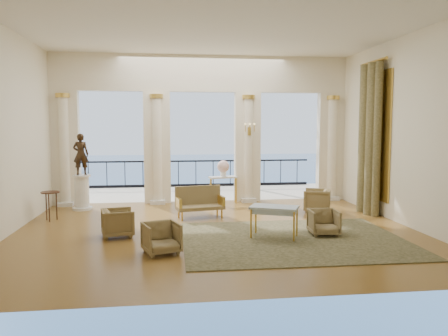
{
  "coord_description": "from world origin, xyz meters",
  "views": [
    {
      "loc": [
        -1.06,
        -9.64,
        2.35
      ],
      "look_at": [
        0.25,
        0.6,
        1.37
      ],
      "focal_mm": 35.0,
      "sensor_mm": 36.0,
      "label": 1
    }
  ],
  "objects": [
    {
      "name": "curtain",
      "position": [
        4.28,
        1.5,
        2.02
      ],
      "size": [
        0.33,
        1.4,
        4.09
      ],
      "color": "#4D4827",
      "rests_on": "ground"
    },
    {
      "name": "console_table",
      "position": [
        0.6,
        3.55,
        0.68
      ],
      "size": [
        0.91,
        0.5,
        0.82
      ],
      "rotation": [
        0.0,
        0.0,
        0.2
      ],
      "color": "silver",
      "rests_on": "ground"
    },
    {
      "name": "armchair_b",
      "position": [
        2.26,
        -0.7,
        0.31
      ],
      "size": [
        0.64,
        0.6,
        0.62
      ],
      "primitive_type": "imported",
      "rotation": [
        0.0,
        0.0,
        -0.06
      ],
      "color": "#4B4023",
      "rests_on": "ground"
    },
    {
      "name": "armchair_d",
      "position": [
        -2.15,
        -0.26,
        0.33
      ],
      "size": [
        0.72,
        0.75,
        0.66
      ],
      "primitive_type": "imported",
      "rotation": [
        0.0,
        0.0,
        1.78
      ],
      "color": "#4B4023",
      "rests_on": "ground"
    },
    {
      "name": "headland",
      "position": [
        -30.0,
        70.0,
        -3.0
      ],
      "size": [
        22.0,
        18.0,
        6.0
      ],
      "primitive_type": "cube",
      "color": "black",
      "rests_on": "sea"
    },
    {
      "name": "palm_tree",
      "position": [
        2.0,
        6.6,
        4.09
      ],
      "size": [
        2.0,
        2.0,
        4.5
      ],
      "color": "#4C3823",
      "rests_on": "terrace"
    },
    {
      "name": "arcade",
      "position": [
        -0.0,
        3.82,
        2.58
      ],
      "size": [
        9.0,
        0.56,
        4.5
      ],
      "color": "#F1DFC4",
      "rests_on": "ground"
    },
    {
      "name": "armchair_a",
      "position": [
        -1.21,
        -1.64,
        0.32
      ],
      "size": [
        0.78,
        0.75,
        0.64
      ],
      "primitive_type": "imported",
      "rotation": [
        0.0,
        0.0,
        0.32
      ],
      "color": "#4B4023",
      "rests_on": "ground"
    },
    {
      "name": "wall_sconce",
      "position": [
        1.4,
        3.51,
        2.23
      ],
      "size": [
        0.3,
        0.11,
        0.33
      ],
      "color": "gold",
      "rests_on": "arcade"
    },
    {
      "name": "sea",
      "position": [
        0.0,
        60.0,
        -6.0
      ],
      "size": [
        160.0,
        160.0,
        0.0
      ],
      "primitive_type": "plane",
      "color": "#25518F",
      "rests_on": "ground"
    },
    {
      "name": "floor",
      "position": [
        0.0,
        0.0,
        0.0
      ],
      "size": [
        9.0,
        9.0,
        0.0
      ],
      "primitive_type": "plane",
      "color": "#543512",
      "rests_on": "ground"
    },
    {
      "name": "side_table",
      "position": [
        -4.0,
        1.58,
        0.63
      ],
      "size": [
        0.45,
        0.45,
        0.73
      ],
      "color": "black",
      "rests_on": "ground"
    },
    {
      "name": "armchair_c",
      "position": [
        2.98,
        1.8,
        0.35
      ],
      "size": [
        0.86,
        0.88,
        0.7
      ],
      "primitive_type": "imported",
      "rotation": [
        0.0,
        0.0,
        -1.97
      ],
      "color": "#4B4023",
      "rests_on": "ground"
    },
    {
      "name": "window_frame",
      "position": [
        4.47,
        1.5,
        2.1
      ],
      "size": [
        0.04,
        1.6,
        3.4
      ],
      "primitive_type": "cube",
      "color": "gold",
      "rests_on": "room_walls"
    },
    {
      "name": "game_table",
      "position": [
        1.14,
        -0.79,
        0.61
      ],
      "size": [
        1.12,
        0.9,
        0.68
      ],
      "rotation": [
        0.0,
        0.0,
        -0.43
      ],
      "color": "#AEC8DD",
      "rests_on": "ground"
    },
    {
      "name": "settee",
      "position": [
        -0.28,
        1.52,
        0.4
      ],
      "size": [
        1.29,
        0.74,
        0.81
      ],
      "rotation": [
        0.0,
        0.0,
        0.19
      ],
      "color": "#4B4023",
      "rests_on": "ground"
    },
    {
      "name": "urn",
      "position": [
        0.6,
        3.55,
        1.1
      ],
      "size": [
        0.37,
        0.37,
        0.49
      ],
      "color": "white",
      "rests_on": "console_table"
    },
    {
      "name": "pedestal",
      "position": [
        -3.5,
        2.97,
        0.48
      ],
      "size": [
        0.54,
        0.54,
        1.0
      ],
      "color": "silver",
      "rests_on": "ground"
    },
    {
      "name": "terrace",
      "position": [
        0.0,
        5.8,
        -0.05
      ],
      "size": [
        10.0,
        3.6,
        0.1
      ],
      "primitive_type": "cube",
      "color": "beige",
      "rests_on": "ground"
    },
    {
      "name": "room_walls",
      "position": [
        0.0,
        -1.12,
        2.88
      ],
      "size": [
        9.0,
        9.0,
        9.0
      ],
      "color": "white",
      "rests_on": "ground"
    },
    {
      "name": "balustrade",
      "position": [
        0.0,
        7.4,
        0.41
      ],
      "size": [
        9.0,
        0.06,
        1.03
      ],
      "color": "black",
      "rests_on": "terrace"
    },
    {
      "name": "statue",
      "position": [
        -3.5,
        2.97,
        1.58
      ],
      "size": [
        0.43,
        0.29,
        1.16
      ],
      "primitive_type": "imported",
      "rotation": [
        0.0,
        0.0,
        3.11
      ],
      "color": "black",
      "rests_on": "pedestal"
    },
    {
      "name": "rug",
      "position": [
        1.5,
        -1.01,
        0.01
      ],
      "size": [
        4.61,
        3.6,
        0.02
      ],
      "primitive_type": "cube",
      "rotation": [
        0.0,
        0.0,
        -0.01
      ],
      "color": "#282F18",
      "rests_on": "ground"
    }
  ]
}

